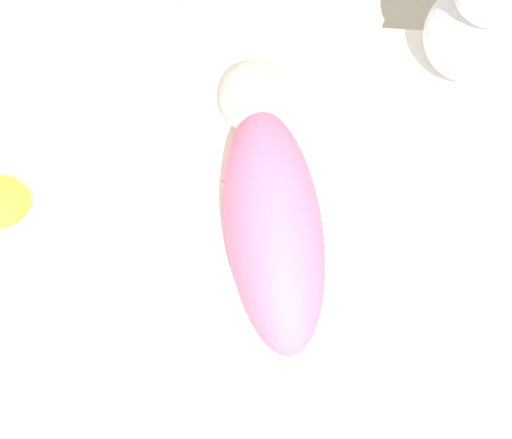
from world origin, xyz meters
TOP-DOWN VIEW (x-y plane):
  - ground_plane at (0.00, 0.00)m, footprint 12.00×12.00m
  - bed_mattress at (0.00, 0.00)m, footprint 1.17×0.78m
  - burp_cloth at (0.00, -0.17)m, footprint 0.22×0.21m
  - swaddled_baby at (-0.05, 0.01)m, footprint 0.22×0.51m
  - pillow at (0.30, -0.26)m, footprint 0.33×0.34m
  - bunny_plush at (-0.39, -0.33)m, footprint 0.17×0.17m

SIDE VIEW (x-z plane):
  - ground_plane at x=0.00m, z-range 0.00..0.00m
  - bed_mattress at x=0.00m, z-range 0.00..0.12m
  - burp_cloth at x=0.00m, z-range 0.12..0.14m
  - pillow at x=0.30m, z-range 0.12..0.23m
  - swaddled_baby at x=-0.05m, z-range 0.12..0.30m
  - bunny_plush at x=-0.39m, z-range 0.08..0.42m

